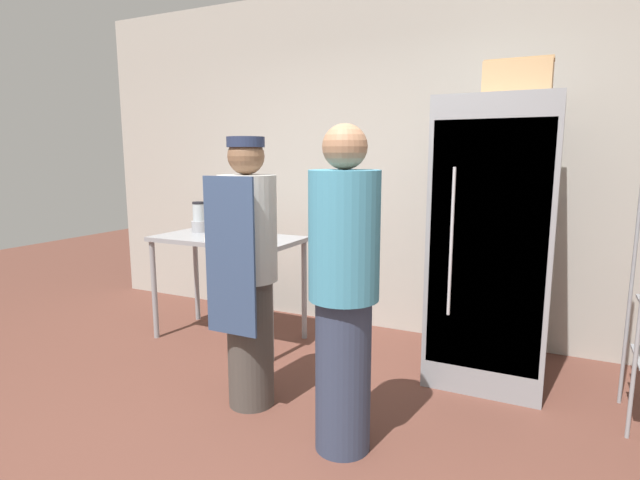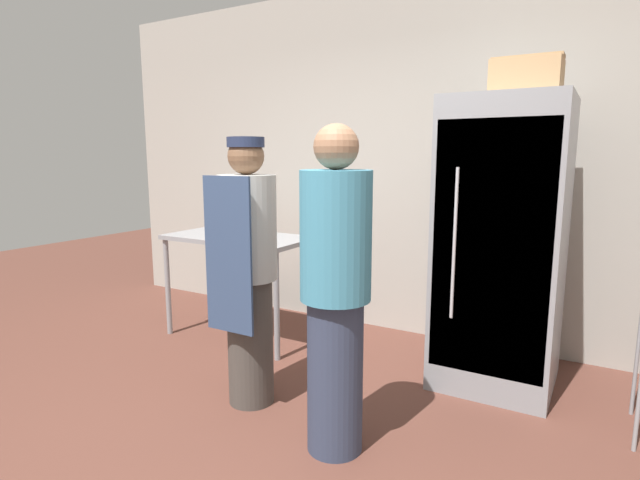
{
  "view_description": "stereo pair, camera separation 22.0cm",
  "coord_description": "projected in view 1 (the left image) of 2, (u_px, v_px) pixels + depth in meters",
  "views": [
    {
      "loc": [
        1.2,
        -1.89,
        1.51
      ],
      "look_at": [
        -0.09,
        0.77,
        1.01
      ],
      "focal_mm": 28.0,
      "sensor_mm": 36.0,
      "label": 1
    },
    {
      "loc": [
        1.4,
        -1.79,
        1.51
      ],
      "look_at": [
        -0.09,
        0.77,
        1.01
      ],
      "focal_mm": 28.0,
      "sensor_mm": 36.0,
      "label": 2
    }
  ],
  "objects": [
    {
      "name": "blender_pitcher",
      "position": [
        199.0,
        219.0,
        4.3
      ],
      "size": [
        0.13,
        0.13,
        0.26
      ],
      "color": "#99999E",
      "rests_on": "prep_counter"
    },
    {
      "name": "back_wall",
      "position": [
        406.0,
        162.0,
        4.21
      ],
      "size": [
        6.4,
        0.12,
        2.93
      ],
      "primitive_type": "cube",
      "color": "#ADA89E",
      "rests_on": "ground_plane"
    },
    {
      "name": "person_customer",
      "position": [
        344.0,
        291.0,
        2.49
      ],
      "size": [
        0.35,
        0.35,
        1.67
      ],
      "color": "#333D56",
      "rests_on": "ground_plane"
    },
    {
      "name": "cardboard_storage_box",
      "position": [
        518.0,
        79.0,
        3.08
      ],
      "size": [
        0.4,
        0.29,
        0.22
      ],
      "color": "tan",
      "rests_on": "refrigerator"
    },
    {
      "name": "donut_box",
      "position": [
        227.0,
        234.0,
        3.89
      ],
      "size": [
        0.27,
        0.23,
        0.27
      ],
      "color": "silver",
      "rests_on": "prep_counter"
    },
    {
      "name": "prep_counter",
      "position": [
        228.0,
        249.0,
        4.08
      ],
      "size": [
        1.21,
        0.61,
        0.86
      ],
      "color": "gray",
      "rests_on": "ground_plane"
    },
    {
      "name": "refrigerator",
      "position": [
        494.0,
        243.0,
        3.34
      ],
      "size": [
        0.74,
        0.79,
        1.88
      ],
      "color": "gray",
      "rests_on": "ground_plane"
    },
    {
      "name": "ground_plane",
      "position": [
        268.0,
        468.0,
        2.45
      ],
      "size": [
        14.0,
        14.0,
        0.0
      ],
      "primitive_type": "plane",
      "color": "brown"
    },
    {
      "name": "person_baker",
      "position": [
        248.0,
        271.0,
        2.95
      ],
      "size": [
        0.34,
        0.36,
        1.62
      ],
      "color": "#47423D",
      "rests_on": "ground_plane"
    }
  ]
}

